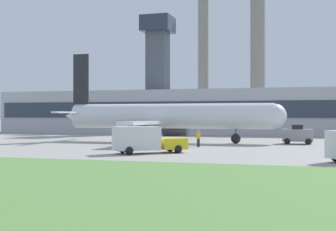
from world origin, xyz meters
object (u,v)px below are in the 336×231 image
object	(u,v)px
fuel_truck	(145,140)
ground_crew_person	(198,138)
pushback_tug	(297,135)
airplane	(166,117)

from	to	relation	value
fuel_truck	ground_crew_person	bearing A→B (deg)	74.71
pushback_tug	ground_crew_person	distance (m)	12.63
airplane	pushback_tug	size ratio (longest dim) A/B	8.03
pushback_tug	ground_crew_person	size ratio (longest dim) A/B	1.99
pushback_tug	ground_crew_person	world-z (taller)	pushback_tug
pushback_tug	fuel_truck	xyz separation A→B (m)	(-12.29, -17.43, 0.15)
fuel_truck	airplane	bearing A→B (deg)	100.80
pushback_tug	fuel_truck	world-z (taller)	fuel_truck
pushback_tug	airplane	bearing A→B (deg)	-175.83
pushback_tug	ground_crew_person	bearing A→B (deg)	-140.34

